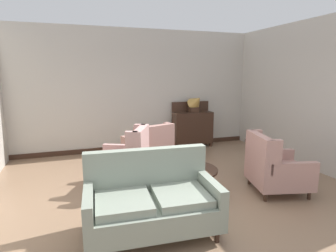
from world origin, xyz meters
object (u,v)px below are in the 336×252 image
(armchair_near_window, at_px, (126,162))
(side_table, at_px, (260,156))
(armchair_near_sideboard, at_px, (149,149))
(porcelain_vase, at_px, (192,160))
(gramophone, at_px, (196,102))
(coffee_table, at_px, (191,173))
(settee, at_px, (151,201))
(sideboard, at_px, (192,127))
(armchair_far_left, at_px, (274,168))

(armchair_near_window, bearing_deg, side_table, 104.57)
(armchair_near_sideboard, bearing_deg, side_table, 126.57)
(armchair_near_window, bearing_deg, porcelain_vase, 80.22)
(armchair_near_sideboard, distance_m, gramophone, 2.15)
(armchair_near_sideboard, bearing_deg, coffee_table, 83.59)
(armchair_near_window, bearing_deg, gramophone, 156.80)
(coffee_table, height_order, settee, settee)
(coffee_table, bearing_deg, gramophone, 64.35)
(settee, distance_m, gramophone, 4.23)
(sideboard, bearing_deg, settee, -120.54)
(settee, bearing_deg, porcelain_vase, 47.19)
(armchair_near_window, height_order, gramophone, gramophone)
(coffee_table, height_order, armchair_near_sideboard, armchair_near_sideboard)
(armchair_far_left, height_order, gramophone, gramophone)
(porcelain_vase, distance_m, armchair_near_window, 1.18)
(settee, relative_size, armchair_near_sideboard, 1.58)
(gramophone, bearing_deg, settee, -121.79)
(settee, relative_size, armchair_near_window, 1.53)
(coffee_table, xyz_separation_m, armchair_far_left, (1.36, -0.37, 0.06))
(settee, bearing_deg, armchair_far_left, 16.37)
(porcelain_vase, relative_size, gramophone, 0.61)
(coffee_table, bearing_deg, armchair_near_sideboard, 102.46)
(armchair_far_left, xyz_separation_m, armchair_near_window, (-2.31, 1.04, 0.03))
(settee, distance_m, armchair_near_window, 1.55)
(porcelain_vase, relative_size, side_table, 0.47)
(porcelain_vase, xyz_separation_m, side_table, (1.49, 0.21, -0.13))
(porcelain_vase, xyz_separation_m, armchair_far_left, (1.35, -0.36, -0.16))
(coffee_table, relative_size, settee, 0.53)
(armchair_far_left, bearing_deg, armchair_near_window, 79.56)
(armchair_far_left, relative_size, gramophone, 1.89)
(armchair_near_sideboard, bearing_deg, sideboard, -159.23)
(porcelain_vase, xyz_separation_m, gramophone, (1.27, 2.66, 0.64))
(coffee_table, height_order, side_table, side_table)
(settee, xyz_separation_m, side_table, (2.41, 1.09, 0.04))
(armchair_far_left, bearing_deg, porcelain_vase, 88.60)
(coffee_table, bearing_deg, armchair_near_window, 145.13)
(coffee_table, distance_m, armchair_near_sideboard, 1.50)
(porcelain_vase, relative_size, sideboard, 0.28)
(coffee_table, bearing_deg, side_table, 7.95)
(armchair_near_sideboard, xyz_separation_m, side_table, (1.82, -1.25, 0.03))
(coffee_table, height_order, armchair_far_left, armchair_far_left)
(armchair_near_sideboard, xyz_separation_m, armchair_near_window, (-0.63, -0.80, 0.03))
(coffee_table, xyz_separation_m, side_table, (1.50, 0.21, 0.09))
(armchair_far_left, bearing_deg, coffee_table, 88.46)
(side_table, height_order, sideboard, sideboard)
(porcelain_vase, relative_size, armchair_near_sideboard, 0.33)
(porcelain_vase, bearing_deg, side_table, 8.18)
(armchair_near_sideboard, bearing_deg, gramophone, -162.23)
(porcelain_vase, bearing_deg, armchair_near_window, 145.10)
(armchair_far_left, height_order, armchair_near_sideboard, armchair_far_left)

